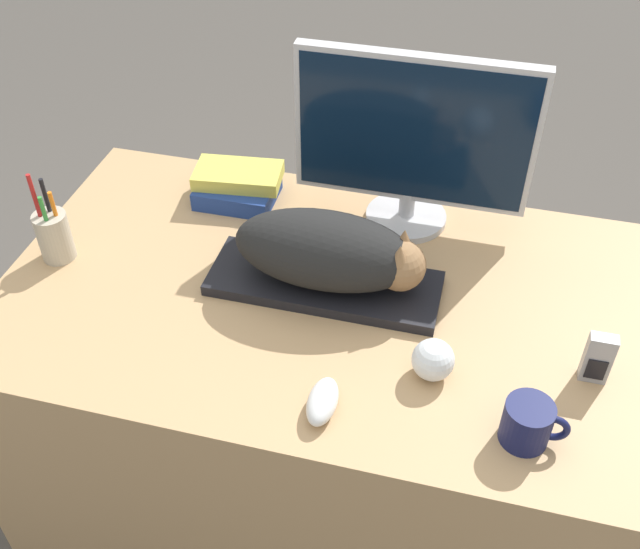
{
  "coord_description": "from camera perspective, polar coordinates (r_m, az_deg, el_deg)",
  "views": [
    {
      "loc": [
        0.27,
        -0.69,
        1.8
      ],
      "look_at": [
        -0.0,
        0.38,
        0.82
      ],
      "focal_mm": 42.0,
      "sensor_mm": 36.0,
      "label": 1
    }
  ],
  "objects": [
    {
      "name": "pen_cup",
      "position": [
        1.67,
        -19.62,
        2.89
      ],
      "size": [
        0.07,
        0.07,
        0.21
      ],
      "color": "#B2A893",
      "rests_on": "desk"
    },
    {
      "name": "keyboard",
      "position": [
        1.53,
        0.19,
        -0.65
      ],
      "size": [
        0.47,
        0.17,
        0.02
      ],
      "color": "black",
      "rests_on": "desk"
    },
    {
      "name": "coffee_mug",
      "position": [
        1.3,
        15.59,
        -10.86
      ],
      "size": [
        0.11,
        0.08,
        0.08
      ],
      "color": "#141947",
      "rests_on": "desk"
    },
    {
      "name": "computer_mouse",
      "position": [
        1.31,
        0.19,
        -9.64
      ],
      "size": [
        0.05,
        0.11,
        0.04
      ],
      "color": "silver",
      "rests_on": "desk"
    },
    {
      "name": "baseball",
      "position": [
        1.36,
        8.61,
        -6.44
      ],
      "size": [
        0.08,
        0.08,
        0.08
      ],
      "color": "silver",
      "rests_on": "desk"
    },
    {
      "name": "monitor",
      "position": [
        1.6,
        7.11,
        10.28
      ],
      "size": [
        0.51,
        0.18,
        0.4
      ],
      "color": "#B7B7BC",
      "rests_on": "desk"
    },
    {
      "name": "desk",
      "position": [
        1.81,
        0.19,
        -10.13
      ],
      "size": [
        1.33,
        0.8,
        0.76
      ],
      "color": "tan",
      "rests_on": "ground_plane"
    },
    {
      "name": "phone",
      "position": [
        1.42,
        20.41,
        -6.01
      ],
      "size": [
        0.05,
        0.03,
        0.1
      ],
      "color": "#99999E",
      "rests_on": "desk"
    },
    {
      "name": "cat",
      "position": [
        1.47,
        0.82,
        1.79
      ],
      "size": [
        0.39,
        0.17,
        0.15
      ],
      "color": "black",
      "rests_on": "keyboard"
    },
    {
      "name": "book_stack",
      "position": [
        1.77,
        -6.29,
        6.79
      ],
      "size": [
        0.21,
        0.15,
        0.08
      ],
      "color": "navy",
      "rests_on": "desk"
    }
  ]
}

